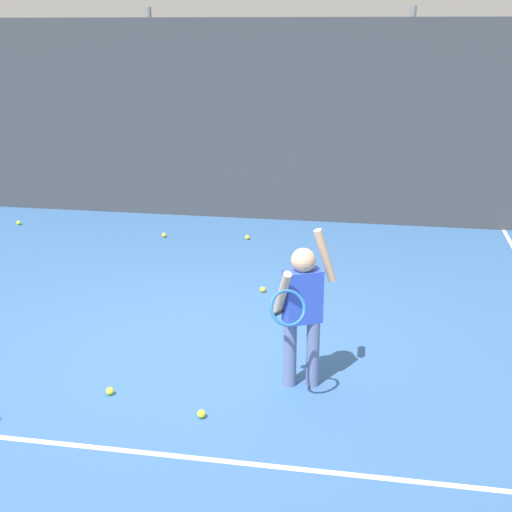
{
  "coord_description": "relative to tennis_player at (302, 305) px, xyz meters",
  "views": [
    {
      "loc": [
        1.66,
        -5.82,
        2.88
      ],
      "look_at": [
        0.53,
        0.38,
        0.85
      ],
      "focal_mm": 50.05,
      "sensor_mm": 36.0,
      "label": 1
    }
  ],
  "objects": [
    {
      "name": "tennis_ball_1",
      "position": [
        -2.46,
        4.06,
        -0.69
      ],
      "size": [
        0.07,
        0.07,
        0.07
      ],
      "primitive_type": "sphere",
      "color": "#CCE033",
      "rests_on": "ground"
    },
    {
      "name": "tennis_ball_4",
      "position": [
        -0.69,
        2.13,
        -0.69
      ],
      "size": [
        0.07,
        0.07,
        0.07
      ],
      "primitive_type": "sphere",
      "color": "#CCE033",
      "rests_on": "ground"
    },
    {
      "name": "ground_plane",
      "position": [
        -1.06,
        0.46,
        -0.73
      ],
      "size": [
        20.0,
        20.0,
        0.0
      ],
      "primitive_type": "plane",
      "color": "#335B93"
    },
    {
      "name": "tennis_player",
      "position": [
        0.0,
        0.0,
        0.0
      ],
      "size": [
        0.51,
        0.8,
        1.35
      ],
      "rotation": [
        0.0,
        0.0,
        0.48
      ],
      "color": "slate",
      "rests_on": "ground"
    },
    {
      "name": "tennis_ball_3",
      "position": [
        -4.84,
        4.32,
        -0.69
      ],
      "size": [
        0.07,
        0.07,
        0.07
      ],
      "primitive_type": "sphere",
      "color": "#CCE033",
      "rests_on": "ground"
    },
    {
      "name": "court_line_baseline",
      "position": [
        -1.06,
        -1.19,
        -0.72
      ],
      "size": [
        9.0,
        0.05,
        0.0
      ],
      "primitive_type": "cube",
      "color": "white",
      "rests_on": "ground"
    },
    {
      "name": "fence_post_2",
      "position": [
        0.88,
        5.43,
        0.85
      ],
      "size": [
        0.09,
        0.09,
        3.16
      ],
      "primitive_type": "cylinder",
      "color": "slate",
      "rests_on": "ground"
    },
    {
      "name": "tennis_ball_7",
      "position": [
        -0.69,
        -0.65,
        -0.69
      ],
      "size": [
        0.07,
        0.07,
        0.07
      ],
      "primitive_type": "sphere",
      "color": "#CCE033",
      "rests_on": "ground"
    },
    {
      "name": "back_fence_windscreen",
      "position": [
        -1.06,
        5.37,
        0.78
      ],
      "size": [
        11.94,
        0.08,
        3.01
      ],
      "primitive_type": "cube",
      "color": "#383D42",
      "rests_on": "ground"
    },
    {
      "name": "tennis_ball_5",
      "position": [
        -1.26,
        4.16,
        -0.69
      ],
      "size": [
        0.07,
        0.07,
        0.07
      ],
      "primitive_type": "sphere",
      "color": "#CCE033",
      "rests_on": "ground"
    },
    {
      "name": "fence_post_1",
      "position": [
        -3.01,
        5.43,
        0.85
      ],
      "size": [
        0.09,
        0.09,
        3.16
      ],
      "primitive_type": "cylinder",
      "color": "slate",
      "rests_on": "ground"
    },
    {
      "name": "tennis_ball_2",
      "position": [
        -1.52,
        -0.43,
        -0.69
      ],
      "size": [
        0.07,
        0.07,
        0.07
      ],
      "primitive_type": "sphere",
      "color": "#CCE033",
      "rests_on": "ground"
    }
  ]
}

